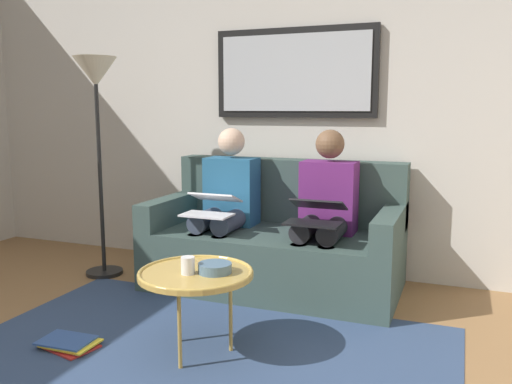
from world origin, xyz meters
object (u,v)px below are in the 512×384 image
cup (188,265)px  coffee_table (196,274)px  person_left (325,208)px  laptop_white (212,205)px  person_right (226,201)px  couch (277,243)px  bowl (215,268)px  laptop_black (316,213)px  standing_lamp (96,96)px  magazine_stack (69,343)px  framed_mirror (295,73)px

cup → coffee_table: bearing=-113.8°
person_left → laptop_white: 0.78m
cup → person_right: person_right is taller
coffee_table → couch: bearing=-91.0°
bowl → person_left: 1.17m
person_left → laptop_black: (0.00, 0.24, 0.01)m
laptop_black → standing_lamp: standing_lamp is taller
laptop_white → magazine_stack: size_ratio=1.03×
framed_mirror → laptop_black: bearing=118.1°
cup → magazine_stack: bearing=12.4°
bowl → person_left: bearing=-104.7°
magazine_stack → person_right: bearing=-103.8°
person_right → laptop_white: size_ratio=3.37×
cup → laptop_black: laptop_black is taller
cup → bowl: 0.14m
cup → person_left: 1.27m
couch → laptop_white: (0.37, 0.31, 0.31)m
laptop_white → laptop_black: bearing=-179.8°
bowl → magazine_stack: bowl is taller
couch → laptop_black: bearing=140.3°
laptop_black → person_right: bearing=-17.9°
laptop_black → magazine_stack: bearing=45.7°
cup → laptop_white: (0.33, -0.95, 0.13)m
person_left → standing_lamp: (1.71, 0.20, 0.76)m
cup → bowl: cup is taller
framed_mirror → bowl: 1.91m
framed_mirror → cup: 1.96m
person_left → framed_mirror: bearing=-50.9°
bowl → person_left: (-0.30, -1.12, 0.14)m
framed_mirror → coffee_table: bearing=89.2°
couch → standing_lamp: standing_lamp is taller
bowl → laptop_white: (0.45, -0.88, 0.15)m
person_left → laptop_black: person_left is taller
coffee_table → cup: 0.08m
laptop_black → magazine_stack: laptop_black is taller
laptop_black → person_left: bearing=-90.0°
person_left → cup: bearing=70.9°
laptop_white → magazine_stack: laptop_white is taller
couch → magazine_stack: couch is taller
couch → person_right: 0.48m
framed_mirror → standing_lamp: size_ratio=0.76×
couch → laptop_white: size_ratio=5.22×
person_left → magazine_stack: size_ratio=3.46×
laptop_black → laptop_white: laptop_black is taller
laptop_white → magazine_stack: bearing=73.3°
bowl → person_right: bearing=-68.2°
framed_mirror → person_right: (0.37, 0.46, -0.94)m
framed_mirror → coffee_table: size_ratio=2.12×
framed_mirror → standing_lamp: framed_mirror is taller
laptop_white → standing_lamp: standing_lamp is taller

